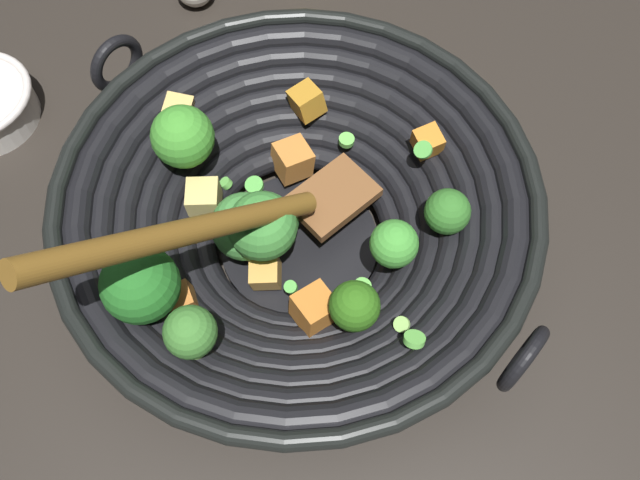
# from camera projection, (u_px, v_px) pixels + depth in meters

# --- Properties ---
(ground_plane) EXTENTS (4.00, 4.00, 0.00)m
(ground_plane) POSITION_uv_depth(u_px,v_px,m) (300.00, 246.00, 0.59)
(ground_plane) COLOR #28231E
(wok) EXTENTS (0.39, 0.42, 0.23)m
(wok) POSITION_uv_depth(u_px,v_px,m) (294.00, 213.00, 0.54)
(wok) COLOR black
(wok) RESTS_ON ground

